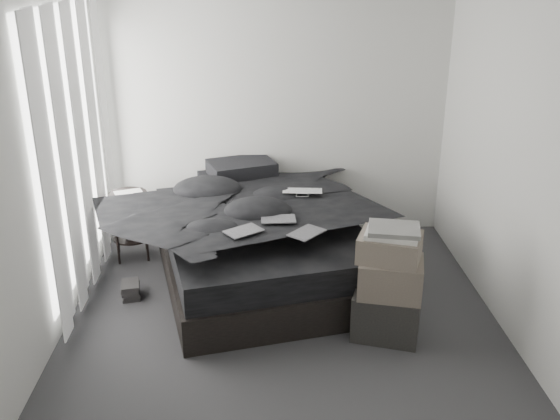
{
  "coord_description": "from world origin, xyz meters",
  "views": [
    {
      "loc": [
        -0.19,
        -4.34,
        2.81
      ],
      "look_at": [
        0.0,
        0.8,
        0.75
      ],
      "focal_mm": 40.0,
      "sensor_mm": 36.0,
      "label": 1
    }
  ],
  "objects_px": {
    "laptop": "(302,185)",
    "box_lower": "(386,314)",
    "side_stand": "(131,226)",
    "bed": "(260,260)"
  },
  "relations": [
    {
      "from": "bed",
      "to": "laptop",
      "type": "xyz_separation_m",
      "value": [
        0.41,
        0.15,
        0.7
      ]
    },
    {
      "from": "laptop",
      "to": "side_stand",
      "type": "xyz_separation_m",
      "value": [
        -1.7,
        0.3,
        -0.51
      ]
    },
    {
      "from": "box_lower",
      "to": "bed",
      "type": "bearing_deg",
      "value": 133.3
    },
    {
      "from": "bed",
      "to": "box_lower",
      "type": "xyz_separation_m",
      "value": [
        1.0,
        -1.06,
        0.03
      ]
    },
    {
      "from": "laptop",
      "to": "box_lower",
      "type": "distance_m",
      "value": 1.51
    },
    {
      "from": "laptop",
      "to": "box_lower",
      "type": "height_order",
      "value": "laptop"
    },
    {
      "from": "side_stand",
      "to": "box_lower",
      "type": "distance_m",
      "value": 2.76
    },
    {
      "from": "bed",
      "to": "laptop",
      "type": "height_order",
      "value": "laptop"
    },
    {
      "from": "side_stand",
      "to": "laptop",
      "type": "bearing_deg",
      "value": -10.02
    },
    {
      "from": "bed",
      "to": "laptop",
      "type": "relative_size",
      "value": 6.24
    }
  ]
}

